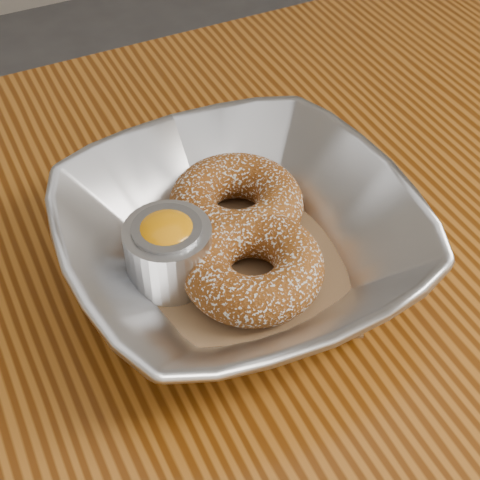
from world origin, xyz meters
name	(u,v)px	position (x,y,z in m)	size (l,w,h in m)	color
table	(407,377)	(0.00, 0.00, 0.65)	(1.20, 0.80, 0.75)	brown
serving_bowl	(240,241)	(-0.11, 0.08, 0.78)	(0.24, 0.24, 0.06)	#B8BABF
parchment	(240,261)	(-0.11, 0.08, 0.76)	(0.14, 0.14, 0.00)	brown
donut_back	(236,204)	(-0.09, 0.11, 0.78)	(0.10, 0.10, 0.03)	brown
donut_front	(252,266)	(-0.11, 0.05, 0.78)	(0.10, 0.10, 0.03)	brown
ramekin	(169,250)	(-0.16, 0.09, 0.78)	(0.06, 0.06, 0.05)	#B8BABF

